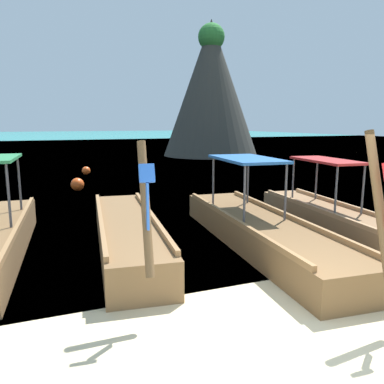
% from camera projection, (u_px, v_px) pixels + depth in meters
% --- Properties ---
extents(ground, '(120.00, 120.00, 0.00)m').
position_uv_depth(ground, '(316.00, 350.00, 4.61)').
color(ground, beige).
extents(sea_water, '(120.00, 120.00, 0.00)m').
position_uv_depth(sea_water, '(56.00, 139.00, 61.32)').
color(sea_water, teal).
rests_on(sea_water, ground).
extents(longtail_boat_blue_ribbon, '(1.78, 6.07, 2.41)m').
position_uv_depth(longtail_boat_blue_ribbon, '(127.00, 234.00, 8.19)').
color(longtail_boat_blue_ribbon, brown).
rests_on(longtail_boat_blue_ribbon, ground).
extents(longtail_boat_red_ribbon, '(1.92, 6.91, 2.56)m').
position_uv_depth(longtail_boat_red_ribbon, '(261.00, 230.00, 8.40)').
color(longtail_boat_red_ribbon, brown).
rests_on(longtail_boat_red_ribbon, ground).
extents(longtail_boat_violet_ribbon, '(1.75, 6.96, 2.72)m').
position_uv_depth(longtail_boat_violet_ribbon, '(343.00, 220.00, 9.49)').
color(longtail_boat_violet_ribbon, olive).
rests_on(longtail_boat_violet_ribbon, ground).
extents(karst_rock, '(8.25, 7.58, 10.55)m').
position_uv_depth(karst_rock, '(214.00, 92.00, 31.13)').
color(karst_rock, '#383833').
rests_on(karst_rock, ground).
extents(mooring_buoy_near, '(0.51, 0.51, 0.51)m').
position_uv_depth(mooring_buoy_near, '(77.00, 184.00, 15.23)').
color(mooring_buoy_near, '#EA5119').
rests_on(mooring_buoy_near, sea_water).
extents(mooring_buoy_far, '(0.43, 0.43, 0.43)m').
position_uv_depth(mooring_buoy_far, '(86.00, 171.00, 19.88)').
color(mooring_buoy_far, '#EA5119').
rests_on(mooring_buoy_far, sea_water).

